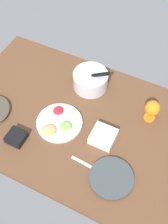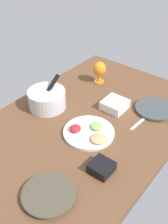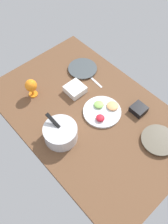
# 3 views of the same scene
# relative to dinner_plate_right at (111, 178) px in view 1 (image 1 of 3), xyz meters

# --- Properties ---
(ground_plane) EXTENTS (1.60, 1.04, 0.04)m
(ground_plane) POSITION_rel_dinner_plate_right_xyz_m (-0.38, 0.27, -0.03)
(ground_plane) COLOR brown
(dinner_plate_right) EXTENTS (0.26, 0.26, 0.02)m
(dinner_plate_right) POSITION_rel_dinner_plate_right_xyz_m (0.00, 0.00, 0.00)
(dinner_plate_right) COLOR silver
(dinner_plate_right) RESTS_ON ground_plane
(mixing_bowl) EXTENTS (0.25, 0.24, 0.18)m
(mixing_bowl) POSITION_rel_dinner_plate_right_xyz_m (-0.41, 0.57, 0.05)
(mixing_bowl) COLOR silver
(mixing_bowl) RESTS_ON ground_plane
(fruit_platter) EXTENTS (0.30, 0.30, 0.05)m
(fruit_platter) POSITION_rel_dinner_plate_right_xyz_m (-0.45, 0.19, 0.00)
(fruit_platter) COLOR silver
(fruit_platter) RESTS_ON ground_plane
(hurricane_glass_orange) EXTENTS (0.10, 0.10, 0.16)m
(hurricane_glass_orange) POSITION_rel_dinner_plate_right_xyz_m (0.06, 0.49, 0.09)
(hurricane_glass_orange) COLOR orange
(hurricane_glass_orange) RESTS_ON ground_plane
(square_bowl_white) EXTENTS (0.15, 0.15, 0.06)m
(square_bowl_white) POSITION_rel_dinner_plate_right_xyz_m (-0.15, 0.22, 0.02)
(square_bowl_white) COLOR white
(square_bowl_white) RESTS_ON ground_plane
(square_bowl_black) EXTENTS (0.11, 0.11, 0.05)m
(square_bowl_black) POSITION_rel_dinner_plate_right_xyz_m (-0.63, -0.02, 0.02)
(square_bowl_black) COLOR black
(square_bowl_black) RESTS_ON ground_plane
(fork_by_right_plate) EXTENTS (0.18, 0.03, 0.01)m
(fork_by_right_plate) POSITION_rel_dinner_plate_right_xyz_m (-0.18, 0.01, -0.01)
(fork_by_right_plate) COLOR silver
(fork_by_right_plate) RESTS_ON ground_plane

